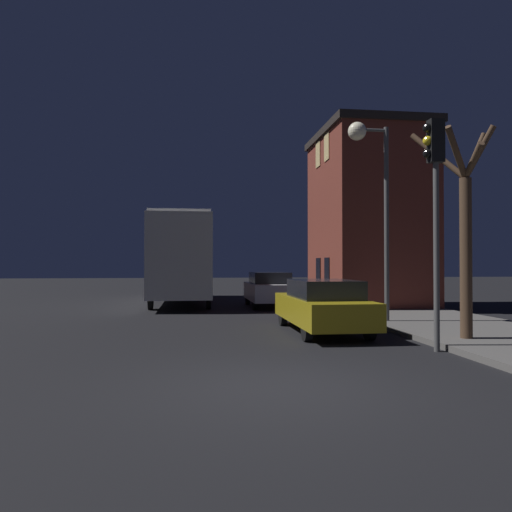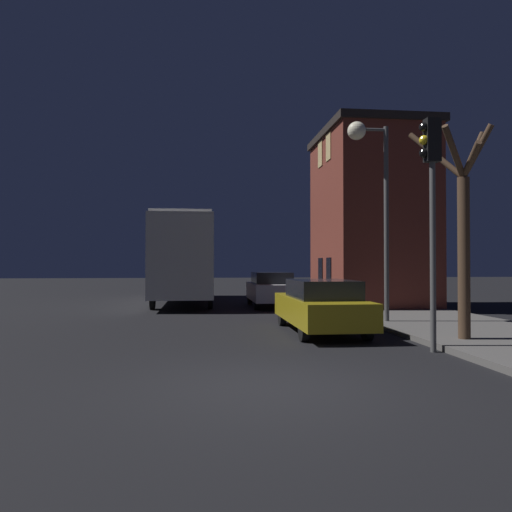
% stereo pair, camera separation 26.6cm
% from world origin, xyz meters
% --- Properties ---
extents(ground_plane, '(120.00, 120.00, 0.00)m').
position_xyz_m(ground_plane, '(0.00, 0.00, 0.00)').
color(ground_plane, black).
extents(brick_building, '(4.19, 5.64, 7.35)m').
position_xyz_m(brick_building, '(6.14, 12.90, 3.83)').
color(brick_building, brown).
rests_on(brick_building, sidewalk).
extents(streetlamp, '(1.24, 0.54, 5.90)m').
position_xyz_m(streetlamp, '(3.95, 6.80, 4.66)').
color(streetlamp, '#4C4C4C').
rests_on(streetlamp, sidewalk).
extents(traffic_light, '(0.43, 0.24, 4.84)m').
position_xyz_m(traffic_light, '(3.74, 2.40, 3.45)').
color(traffic_light, '#4C4C4C').
rests_on(traffic_light, ground).
extents(bare_tree, '(1.54, 1.82, 4.89)m').
position_xyz_m(bare_tree, '(4.86, 3.21, 2.67)').
color(bare_tree, '#473323').
rests_on(bare_tree, sidewalk).
extents(bus, '(2.50, 10.65, 3.89)m').
position_xyz_m(bus, '(-1.75, 16.34, 2.30)').
color(bus, beige).
rests_on(bus, ground).
extents(car_near_lane, '(1.71, 4.74, 1.40)m').
position_xyz_m(car_near_lane, '(2.16, 5.55, 0.73)').
color(car_near_lane, olive).
rests_on(car_near_lane, ground).
extents(car_mid_lane, '(1.72, 4.09, 1.48)m').
position_xyz_m(car_mid_lane, '(1.99, 13.53, 0.77)').
color(car_mid_lane, '#B7BABF').
rests_on(car_mid_lane, ground).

